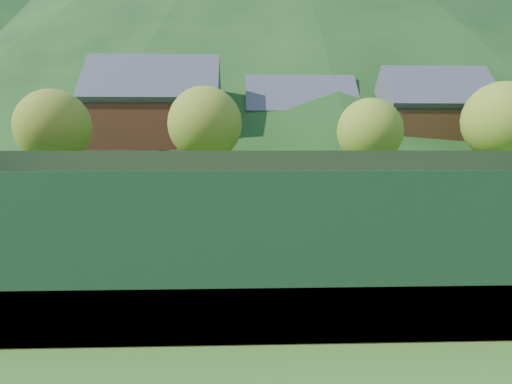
{
  "coord_description": "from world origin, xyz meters",
  "views": [
    {
      "loc": [
        -1.08,
        -19.56,
        3.46
      ],
      "look_at": [
        -0.35,
        0.0,
        1.4
      ],
      "focal_mm": 32.0,
      "sensor_mm": 36.0,
      "label": 1
    }
  ],
  "objects_px": {
    "student_c": "(377,197)",
    "chalet_left": "(155,124)",
    "tennis_net": "(264,212)",
    "coach": "(148,210)",
    "student_b": "(349,199)",
    "chalet_right": "(431,128)",
    "student_a": "(307,204)",
    "ball_hopper": "(59,222)",
    "student_d": "(418,199)",
    "chalet_mid": "(299,131)"
  },
  "relations": [
    {
      "from": "chalet_mid",
      "to": "chalet_right",
      "type": "relative_size",
      "value": 1.06
    },
    {
      "from": "student_c",
      "to": "ball_hopper",
      "type": "distance_m",
      "value": 15.02
    },
    {
      "from": "chalet_left",
      "to": "chalet_mid",
      "type": "distance_m",
      "value": 16.51
    },
    {
      "from": "coach",
      "to": "ball_hopper",
      "type": "bearing_deg",
      "value": -154.73
    },
    {
      "from": "student_b",
      "to": "student_d",
      "type": "height_order",
      "value": "student_d"
    },
    {
      "from": "chalet_left",
      "to": "chalet_right",
      "type": "relative_size",
      "value": 1.16
    },
    {
      "from": "student_c",
      "to": "student_d",
      "type": "bearing_deg",
      "value": 179.58
    },
    {
      "from": "student_c",
      "to": "student_d",
      "type": "distance_m",
      "value": 1.96
    },
    {
      "from": "tennis_net",
      "to": "ball_hopper",
      "type": "relative_size",
      "value": 12.07
    },
    {
      "from": "chalet_left",
      "to": "chalet_right",
      "type": "xyz_separation_m",
      "value": [
        30.0,
        0.0,
        -0.39
      ]
    },
    {
      "from": "tennis_net",
      "to": "chalet_mid",
      "type": "bearing_deg",
      "value": 79.99
    },
    {
      "from": "chalet_left",
      "to": "chalet_right",
      "type": "bearing_deg",
      "value": 0.0
    },
    {
      "from": "student_a",
      "to": "chalet_right",
      "type": "xyz_separation_m",
      "value": [
        17.91,
        28.46,
        4.58
      ]
    },
    {
      "from": "tennis_net",
      "to": "chalet_right",
      "type": "height_order",
      "value": "chalet_right"
    },
    {
      "from": "chalet_left",
      "to": "student_d",
      "type": "bearing_deg",
      "value": -56.71
    },
    {
      "from": "coach",
      "to": "student_a",
      "type": "relative_size",
      "value": 1.45
    },
    {
      "from": "student_a",
      "to": "chalet_mid",
      "type": "xyz_separation_m",
      "value": [
        3.91,
        32.46,
        4.32
      ]
    },
    {
      "from": "student_d",
      "to": "chalet_right",
      "type": "relative_size",
      "value": 0.12
    },
    {
      "from": "student_d",
      "to": "chalet_mid",
      "type": "distance_m",
      "value": 31.56
    },
    {
      "from": "coach",
      "to": "student_c",
      "type": "xyz_separation_m",
      "value": [
        10.51,
        5.56,
        -0.2
      ]
    },
    {
      "from": "student_d",
      "to": "coach",
      "type": "bearing_deg",
      "value": 21.8
    },
    {
      "from": "student_a",
      "to": "chalet_mid",
      "type": "distance_m",
      "value": 32.98
    },
    {
      "from": "chalet_left",
      "to": "chalet_mid",
      "type": "bearing_deg",
      "value": 14.04
    },
    {
      "from": "student_a",
      "to": "ball_hopper",
      "type": "distance_m",
      "value": 10.77
    },
    {
      "from": "chalet_left",
      "to": "student_b",
      "type": "bearing_deg",
      "value": -61.55
    },
    {
      "from": "student_c",
      "to": "chalet_left",
      "type": "height_order",
      "value": "chalet_left"
    },
    {
      "from": "tennis_net",
      "to": "ball_hopper",
      "type": "height_order",
      "value": "tennis_net"
    },
    {
      "from": "tennis_net",
      "to": "coach",
      "type": "bearing_deg",
      "value": -153.36
    },
    {
      "from": "student_b",
      "to": "chalet_left",
      "type": "xyz_separation_m",
      "value": [
        -14.52,
        26.8,
        4.96
      ]
    },
    {
      "from": "student_c",
      "to": "chalet_right",
      "type": "xyz_separation_m",
      "value": [
        14.03,
        26.71,
        4.49
      ]
    },
    {
      "from": "student_a",
      "to": "chalet_right",
      "type": "bearing_deg",
      "value": -105.83
    },
    {
      "from": "student_b",
      "to": "chalet_right",
      "type": "xyz_separation_m",
      "value": [
        15.48,
        26.8,
        4.58
      ]
    },
    {
      "from": "coach",
      "to": "student_b",
      "type": "height_order",
      "value": "coach"
    },
    {
      "from": "ball_hopper",
      "to": "chalet_right",
      "type": "bearing_deg",
      "value": 50.97
    },
    {
      "from": "chalet_right",
      "to": "student_b",
      "type": "bearing_deg",
      "value": -120.01
    },
    {
      "from": "student_a",
      "to": "ball_hopper",
      "type": "xyz_separation_m",
      "value": [
        -9.41,
        -5.24,
        0.09
      ]
    },
    {
      "from": "ball_hopper",
      "to": "chalet_left",
      "type": "bearing_deg",
      "value": 94.55
    },
    {
      "from": "coach",
      "to": "chalet_right",
      "type": "distance_m",
      "value": 40.77
    },
    {
      "from": "student_c",
      "to": "chalet_right",
      "type": "height_order",
      "value": "chalet_right"
    },
    {
      "from": "student_b",
      "to": "student_d",
      "type": "xyz_separation_m",
      "value": [
        3.35,
        -0.42,
        0.04
      ]
    },
    {
      "from": "chalet_left",
      "to": "chalet_mid",
      "type": "height_order",
      "value": "chalet_left"
    },
    {
      "from": "student_a",
      "to": "chalet_mid",
      "type": "height_order",
      "value": "chalet_mid"
    },
    {
      "from": "student_a",
      "to": "student_b",
      "type": "distance_m",
      "value": 2.95
    },
    {
      "from": "student_d",
      "to": "chalet_right",
      "type": "height_order",
      "value": "chalet_right"
    },
    {
      "from": "student_a",
      "to": "tennis_net",
      "type": "relative_size",
      "value": 0.11
    },
    {
      "from": "student_d",
      "to": "tennis_net",
      "type": "bearing_deg",
      "value": 19.1
    },
    {
      "from": "coach",
      "to": "chalet_right",
      "type": "height_order",
      "value": "chalet_right"
    },
    {
      "from": "coach",
      "to": "ball_hopper",
      "type": "distance_m",
      "value": 3.13
    },
    {
      "from": "student_c",
      "to": "chalet_mid",
      "type": "height_order",
      "value": "chalet_mid"
    },
    {
      "from": "chalet_left",
      "to": "coach",
      "type": "bearing_deg",
      "value": -80.39
    }
  ]
}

